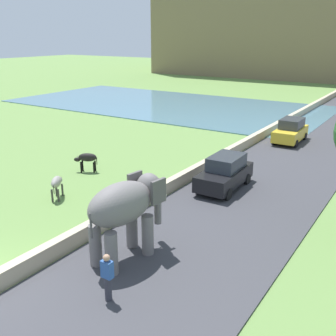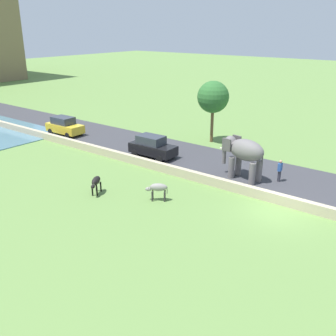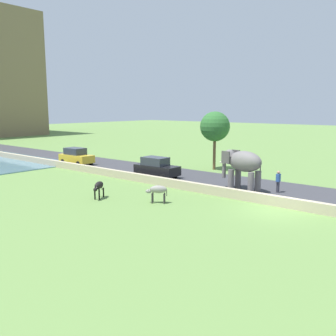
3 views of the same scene
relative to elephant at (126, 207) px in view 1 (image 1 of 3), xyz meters
The scene contains 10 objects.
road_surface 16.08m from the elephant, 84.45° to the left, with size 7.00×120.00×0.06m, color #38383D.
barrier_wall 14.16m from the elephant, 99.24° to the left, with size 0.40×110.00×0.66m, color tan.
lake 33.84m from the elephant, 121.12° to the left, with size 36.00×18.00×0.08m, color slate.
hill_distant 75.50m from the elephant, 97.27° to the left, with size 64.00×28.00×26.04m, color #7F6B4C.
elephant is the anchor object (origin of this frame).
person_beside_elephant 2.81m from the elephant, 64.49° to the right, with size 0.36×0.22×1.63m.
car_yellow 19.74m from the elephant, 90.10° to the left, with size 1.87×4.04×1.80m.
car_black 8.35m from the elephant, 90.23° to the left, with size 1.88×4.04×1.80m.
cow_black 10.34m from the elephant, 141.86° to the left, with size 1.38×0.96×1.15m.
cow_grey 7.01m from the elephant, 158.57° to the left, with size 1.04×1.34×1.15m.
Camera 1 is at (11.79, -5.95, 7.83)m, focal length 43.02 mm.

